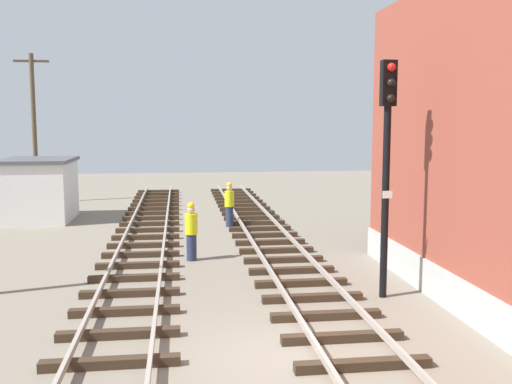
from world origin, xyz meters
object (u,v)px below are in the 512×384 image
at_px(control_hut, 39,189).
at_px(utility_pole_far, 34,126).
at_px(signal_mast, 387,152).
at_px(track_worker_foreground, 229,205).
at_px(track_worker_distant, 191,232).

relative_size(control_hut, utility_pole_far, 0.48).
bearing_deg(signal_mast, utility_pole_far, 123.83).
relative_size(signal_mast, track_worker_foreground, 3.13).
height_order(signal_mast, control_hut, signal_mast).
bearing_deg(control_hut, utility_pole_far, 103.90).
distance_m(signal_mast, control_hut, 17.39).
relative_size(utility_pole_far, track_worker_distant, 4.25).
height_order(control_hut, track_worker_foreground, control_hut).
xyz_separation_m(control_hut, track_worker_foreground, (8.26, -2.68, -0.46)).
height_order(utility_pole_far, track_worker_foreground, utility_pole_far).
distance_m(signal_mast, track_worker_distant, 7.09).
bearing_deg(control_hut, signal_mast, -49.33).
bearing_deg(track_worker_foreground, control_hut, 162.01).
height_order(signal_mast, track_worker_foreground, signal_mast).
distance_m(utility_pole_far, track_worker_foreground, 13.32).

